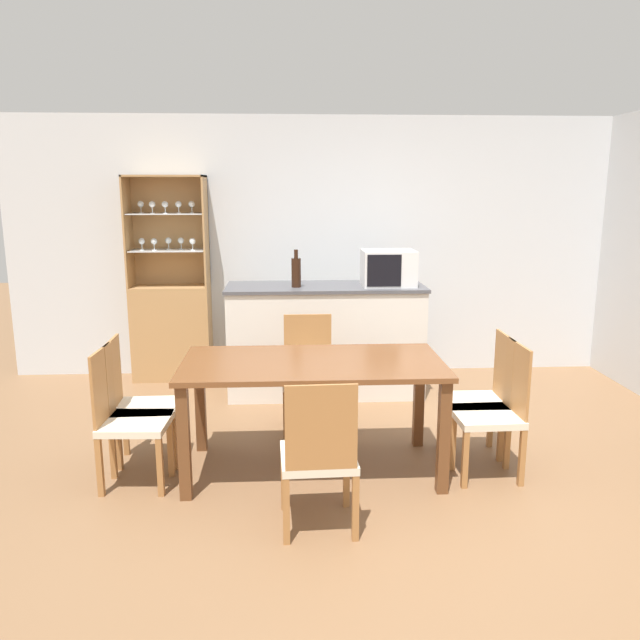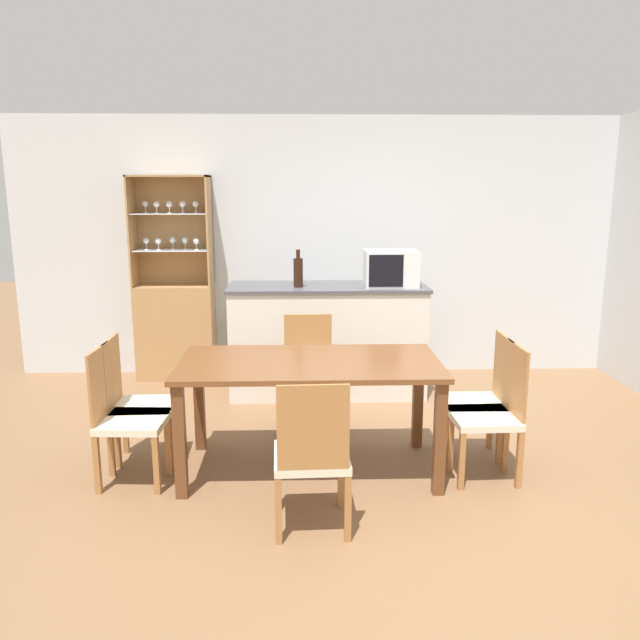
{
  "view_description": "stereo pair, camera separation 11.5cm",
  "coord_description": "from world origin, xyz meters",
  "views": [
    {
      "loc": [
        -0.66,
        -3.62,
        1.86
      ],
      "look_at": [
        -0.41,
        1.09,
        0.86
      ],
      "focal_mm": 35.0,
      "sensor_mm": 36.0,
      "label": 1
    },
    {
      "loc": [
        -0.54,
        -3.63,
        1.86
      ],
      "look_at": [
        -0.41,
        1.09,
        0.86
      ],
      "focal_mm": 35.0,
      "sensor_mm": 36.0,
      "label": 2
    }
  ],
  "objects": [
    {
      "name": "ground_plane",
      "position": [
        0.0,
        0.0,
        0.0
      ],
      "size": [
        18.0,
        18.0,
        0.0
      ],
      "primitive_type": "plane",
      "color": "brown"
    },
    {
      "name": "wall_back",
      "position": [
        0.0,
        2.63,
        1.27
      ],
      "size": [
        6.8,
        0.06,
        2.55
      ],
      "color": "silver",
      "rests_on": "ground_plane"
    },
    {
      "name": "kitchen_counter",
      "position": [
        -0.32,
        1.9,
        0.5
      ],
      "size": [
        1.78,
        0.63,
        1.0
      ],
      "color": "silver",
      "rests_on": "ground_plane"
    },
    {
      "name": "display_cabinet",
      "position": [
        -1.8,
        2.44,
        0.61
      ],
      "size": [
        0.75,
        0.34,
        1.98
      ],
      "color": "tan",
      "rests_on": "ground_plane"
    },
    {
      "name": "dining_table",
      "position": [
        -0.5,
        0.29,
        0.66
      ],
      "size": [
        1.7,
        0.85,
        0.76
      ],
      "color": "brown",
      "rests_on": "ground_plane"
    },
    {
      "name": "dining_chair_side_right_far",
      "position": [
        0.67,
        0.41,
        0.43
      ],
      "size": [
        0.42,
        0.42,
        0.89
      ],
      "rotation": [
        0.0,
        0.0,
        1.56
      ],
      "color": "beige",
      "rests_on": "ground_plane"
    },
    {
      "name": "dining_chair_side_right_near",
      "position": [
        0.67,
        0.16,
        0.43
      ],
      "size": [
        0.42,
        0.42,
        0.89
      ],
      "rotation": [
        0.0,
        0.0,
        1.6
      ],
      "color": "beige",
      "rests_on": "ground_plane"
    },
    {
      "name": "dining_chair_side_left_near",
      "position": [
        -1.67,
        0.16,
        0.43
      ],
      "size": [
        0.43,
        0.43,
        0.89
      ],
      "rotation": [
        0.0,
        0.0,
        -1.62
      ],
      "color": "beige",
      "rests_on": "ground_plane"
    },
    {
      "name": "dining_chair_side_left_far",
      "position": [
        -1.67,
        0.41,
        0.43
      ],
      "size": [
        0.42,
        0.42,
        0.89
      ],
      "rotation": [
        0.0,
        0.0,
        -1.54
      ],
      "color": "beige",
      "rests_on": "ground_plane"
    },
    {
      "name": "dining_chair_head_near",
      "position": [
        -0.5,
        -0.46,
        0.43
      ],
      "size": [
        0.42,
        0.42,
        0.89
      ],
      "rotation": [
        0.0,
        0.0,
        0.04
      ],
      "color": "beige",
      "rests_on": "ground_plane"
    },
    {
      "name": "dining_chair_head_far",
      "position": [
        -0.5,
        1.03,
        0.43
      ],
      "size": [
        0.41,
        0.41,
        0.89
      ],
      "rotation": [
        0.0,
        0.0,
        3.15
      ],
      "color": "beige",
      "rests_on": "ground_plane"
    },
    {
      "name": "microwave",
      "position": [
        0.24,
        1.86,
        1.16
      ],
      "size": [
        0.46,
        0.37,
        0.32
      ],
      "color": "silver",
      "rests_on": "kitchen_counter"
    },
    {
      "name": "wine_bottle",
      "position": [
        -0.58,
        1.82,
        1.14
      ],
      "size": [
        0.08,
        0.08,
        0.33
      ],
      "color": "black",
      "rests_on": "kitchen_counter"
    }
  ]
}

